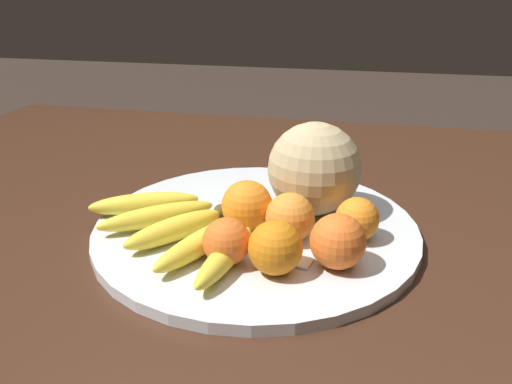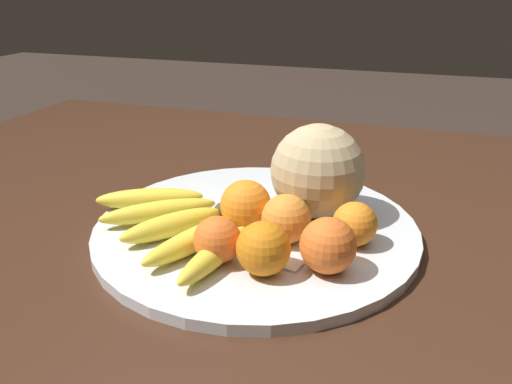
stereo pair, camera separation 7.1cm
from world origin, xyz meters
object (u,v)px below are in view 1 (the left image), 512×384
(orange_mid_center, at_px, (338,241))
(orange_top_small, at_px, (226,242))
(melon, at_px, (314,169))
(orange_front_right, at_px, (275,248))
(kitchen_table, at_px, (234,256))
(orange_front_left, at_px, (357,219))
(orange_back_right, at_px, (247,206))
(orange_back_left, at_px, (290,217))
(produce_tag, at_px, (282,258))
(banana_bunch, at_px, (177,227))
(fruit_bowl, at_px, (256,227))

(orange_mid_center, height_order, orange_top_small, orange_mid_center)
(melon, distance_m, orange_mid_center, 0.16)
(orange_front_right, bearing_deg, kitchen_table, -60.85)
(orange_front_left, relative_size, orange_top_small, 0.99)
(orange_back_right, distance_m, orange_top_small, 0.10)
(orange_front_right, height_order, orange_back_left, same)
(produce_tag, bearing_deg, orange_front_right, 96.50)
(orange_front_right, distance_m, orange_top_small, 0.06)
(orange_front_right, bearing_deg, banana_bunch, -21.02)
(orange_back_left, distance_m, produce_tag, 0.06)
(orange_back_right, relative_size, orange_top_small, 1.20)
(orange_back_left, bearing_deg, orange_mid_center, 140.65)
(melon, height_order, banana_bunch, melon)
(fruit_bowl, height_order, orange_front_right, orange_front_right)
(orange_front_right, xyz_separation_m, orange_back_right, (0.06, -0.10, 0.00))
(orange_back_right, bearing_deg, fruit_bowl, -114.31)
(orange_back_left, bearing_deg, orange_top_small, 49.03)
(kitchen_table, relative_size, fruit_bowl, 3.32)
(orange_back_left, xyz_separation_m, orange_back_right, (0.06, -0.02, 0.00))
(fruit_bowl, height_order, orange_top_small, orange_top_small)
(orange_top_small, xyz_separation_m, produce_tag, (-0.07, -0.02, -0.03))
(banana_bunch, height_order, produce_tag, banana_bunch)
(orange_mid_center, bearing_deg, fruit_bowl, -37.15)
(fruit_bowl, bearing_deg, produce_tag, 120.53)
(orange_mid_center, xyz_separation_m, orange_back_right, (0.13, -0.07, 0.00))
(orange_top_small, bearing_deg, orange_front_right, 173.35)
(fruit_bowl, bearing_deg, melon, -141.88)
(melon, xyz_separation_m, orange_mid_center, (-0.05, 0.15, -0.04))
(banana_bunch, relative_size, orange_back_right, 3.73)
(orange_front_right, xyz_separation_m, orange_back_left, (-0.00, -0.09, 0.00))
(melon, relative_size, banana_bunch, 0.52)
(orange_back_left, bearing_deg, banana_bunch, 10.54)
(orange_front_right, distance_m, orange_mid_center, 0.08)
(fruit_bowl, height_order, orange_back_left, orange_back_left)
(orange_top_small, bearing_deg, orange_back_left, -130.97)
(orange_front_left, xyz_separation_m, orange_back_right, (0.15, 0.00, 0.01))
(melon, xyz_separation_m, banana_bunch, (0.17, 0.13, -0.05))
(kitchen_table, distance_m, produce_tag, 0.21)
(banana_bunch, relative_size, produce_tag, 3.32)
(kitchen_table, relative_size, melon, 11.20)
(fruit_bowl, relative_size, orange_front_right, 7.04)
(melon, height_order, orange_back_left, melon)
(orange_top_small, distance_m, produce_tag, 0.08)
(melon, height_order, produce_tag, melon)
(orange_back_left, height_order, orange_back_right, orange_back_right)
(banana_bunch, xyz_separation_m, orange_front_left, (-0.24, -0.05, 0.01))
(orange_mid_center, bearing_deg, melon, -72.73)
(banana_bunch, height_order, orange_mid_center, orange_mid_center)
(orange_front_right, xyz_separation_m, orange_mid_center, (-0.07, -0.03, 0.00))
(banana_bunch, bearing_deg, orange_back_right, 155.32)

